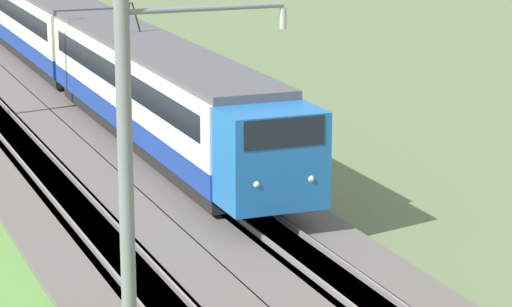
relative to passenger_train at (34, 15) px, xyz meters
The scene contains 4 objects.
ballast_adjacent 2.20m from the passenger_train, ahead, with size 240.00×4.40×0.30m.
track_adjacent 2.19m from the passenger_train, ahead, with size 240.00×1.57×0.45m.
passenger_train is the anchor object (origin of this frame).
catenary_mast_near 44.92m from the passenger_train, behind, with size 0.22×2.56×8.92m.
Camera 1 is at (-10.72, 7.38, 10.13)m, focal length 85.00 mm.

